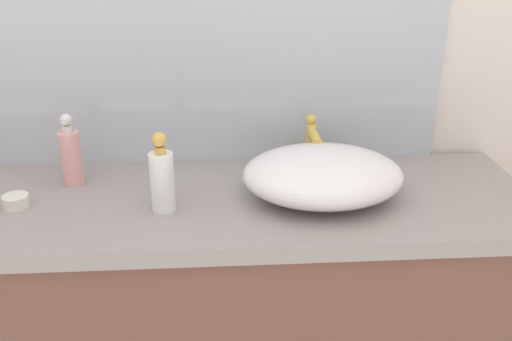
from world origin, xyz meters
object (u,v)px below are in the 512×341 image
Objects in this scene: soap_dispenser at (71,155)px; lotion_bottle at (162,178)px; sink_basin at (323,175)px; candle_jar at (16,201)px.

soap_dispenser is 0.30m from lotion_bottle.
sink_basin is 0.77m from candle_jar.
candle_jar is at bearing -179.41° from sink_basin.
candle_jar is (-0.11, -0.13, -0.07)m from soap_dispenser.
lotion_bottle is at bearing -5.72° from candle_jar.
lotion_bottle is at bearing -33.15° from soap_dispenser.
candle_jar is (-0.77, -0.01, -0.05)m from sink_basin.
soap_dispenser reaches higher than sink_basin.
sink_basin is 2.06× the size of soap_dispenser.
soap_dispenser reaches higher than candle_jar.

